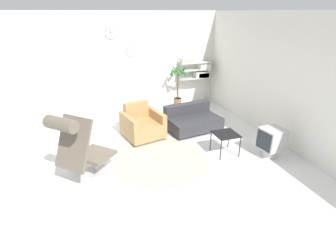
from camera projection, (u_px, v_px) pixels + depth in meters
ground_plane at (155, 156)px, 5.45m from camera, size 12.00×12.00×0.00m
wall_back at (124, 63)px, 7.65m from camera, size 12.00×0.09×2.80m
wall_right at (281, 80)px, 5.74m from camera, size 0.06×12.00×2.80m
round_rug at (160, 160)px, 5.32m from camera, size 1.92×1.92×0.01m
lounge_chair at (78, 143)px, 4.34m from camera, size 1.12×1.12×1.32m
armchair_red at (142, 125)px, 6.21m from camera, size 1.00×1.02×0.79m
couch_low at (192, 121)px, 6.64m from camera, size 1.39×1.03×0.61m
side_table at (226, 136)px, 5.41m from camera, size 0.48×0.48×0.46m
crt_television at (271, 141)px, 5.36m from camera, size 0.49×0.49×0.61m
potted_plant at (178, 86)px, 7.99m from camera, size 0.54×0.55×1.39m
shelf_unit at (198, 70)px, 8.21m from camera, size 1.01×0.28×1.61m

